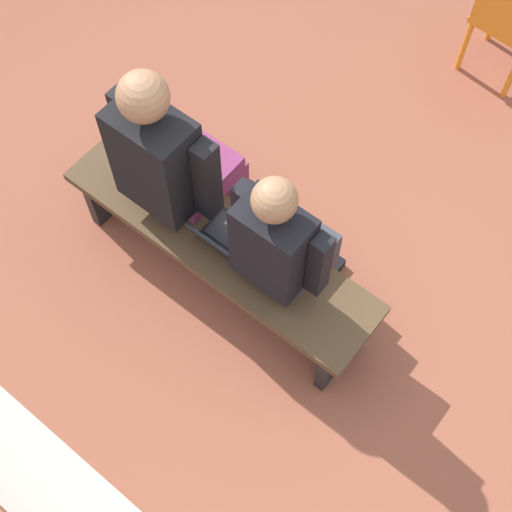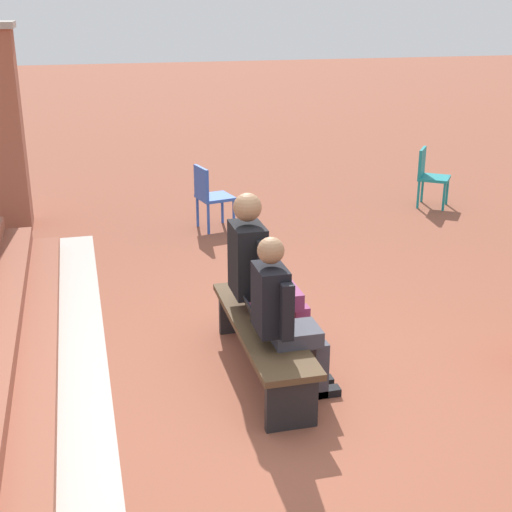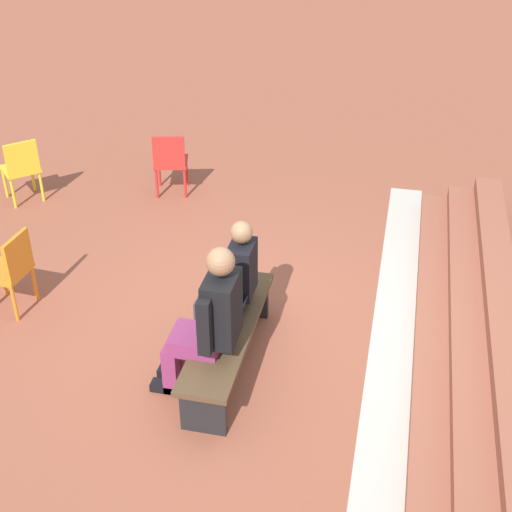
% 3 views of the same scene
% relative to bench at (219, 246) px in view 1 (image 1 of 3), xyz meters
% --- Properties ---
extents(ground_plane, '(60.00, 60.00, 0.00)m').
position_rel_bench_xyz_m(ground_plane, '(-0.36, 0.12, -0.35)').
color(ground_plane, brown).
extents(concrete_strip, '(7.91, 0.40, 0.01)m').
position_rel_bench_xyz_m(concrete_strip, '(0.00, 1.40, -0.35)').
color(concrete_strip, '#B7B2A8').
rests_on(concrete_strip, ground).
extents(bench, '(1.80, 0.44, 0.45)m').
position_rel_bench_xyz_m(bench, '(0.00, 0.00, 0.00)').
color(bench, '#4C3823').
rests_on(bench, ground).
extents(person_student, '(0.51, 0.64, 1.28)m').
position_rel_bench_xyz_m(person_student, '(-0.37, -0.06, 0.34)').
color(person_student, '#383842').
rests_on(person_student, ground).
extents(person_adult, '(0.59, 0.75, 1.42)m').
position_rel_bench_xyz_m(person_adult, '(0.32, -0.07, 0.40)').
color(person_adult, '#7F2D5B').
rests_on(person_adult, ground).
extents(laptop, '(0.32, 0.29, 0.21)m').
position_rel_bench_xyz_m(laptop, '(-0.07, 0.01, 0.15)').
color(laptop, black).
rests_on(laptop, bench).
extents(plastic_chair_far_left, '(0.45, 0.45, 0.84)m').
position_rel_bench_xyz_m(plastic_chair_far_left, '(-0.41, -2.28, 0.13)').
color(plastic_chair_far_left, orange).
rests_on(plastic_chair_far_left, ground).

